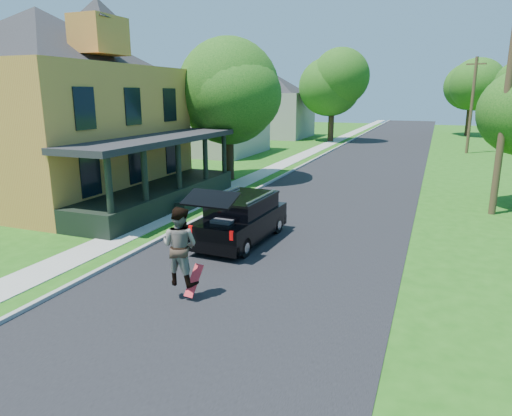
% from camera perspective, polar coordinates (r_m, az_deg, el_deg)
% --- Properties ---
extents(ground, '(140.00, 140.00, 0.00)m').
position_cam_1_polar(ground, '(12.94, -0.84, -8.38)').
color(ground, '#1D5711').
rests_on(ground, ground).
extents(street, '(8.00, 120.00, 0.02)m').
position_cam_1_polar(street, '(31.77, 13.08, 4.79)').
color(street, black).
rests_on(street, ground).
extents(curb, '(0.15, 120.00, 0.12)m').
position_cam_1_polar(curb, '(32.60, 6.01, 5.31)').
color(curb, gray).
rests_on(curb, ground).
extents(sidewalk, '(1.30, 120.00, 0.03)m').
position_cam_1_polar(sidewalk, '(33.04, 3.42, 5.48)').
color(sidewalk, gray).
rests_on(sidewalk, ground).
extents(front_walk, '(6.50, 1.20, 0.03)m').
position_cam_1_polar(front_walk, '(22.65, -17.51, 0.83)').
color(front_walk, gray).
rests_on(front_walk, ground).
extents(main_house, '(15.56, 15.56, 10.10)m').
position_cam_1_polar(main_house, '(24.34, -24.63, 12.81)').
color(main_house, gold).
rests_on(main_house, ground).
extents(neighbor_house_mid, '(12.78, 12.78, 8.30)m').
position_cam_1_polar(neighbor_house_mid, '(39.44, -5.85, 12.94)').
color(neighbor_house_mid, gray).
rests_on(neighbor_house_mid, ground).
extents(neighbor_house_far, '(12.78, 12.78, 8.30)m').
position_cam_1_polar(neighbor_house_far, '(54.16, 2.14, 13.30)').
color(neighbor_house_far, gray).
rests_on(neighbor_house_far, ground).
extents(black_suv, '(1.94, 4.63, 2.12)m').
position_cam_1_polar(black_suv, '(15.51, -1.90, -1.37)').
color(black_suv, black).
rests_on(black_suv, ground).
extents(skateboarder, '(0.97, 0.77, 1.95)m').
position_cam_1_polar(skateboarder, '(11.23, -9.50, -4.68)').
color(skateboarder, black).
rests_on(skateboarder, ground).
extents(skateboard, '(0.28, 0.59, 0.71)m').
position_cam_1_polar(skateboard, '(11.56, -7.76, -9.09)').
color(skateboard, red).
rests_on(skateboard, ground).
extents(tree_left_mid, '(6.33, 6.34, 8.48)m').
position_cam_1_polar(tree_left_mid, '(26.97, -3.51, 14.92)').
color(tree_left_mid, black).
rests_on(tree_left_mid, ground).
extents(tree_left_far, '(8.88, 8.69, 10.23)m').
position_cam_1_polar(tree_left_far, '(49.46, 9.52, 15.73)').
color(tree_left_far, black).
rests_on(tree_left_far, ground).
extents(tree_right_far, '(6.64, 6.66, 9.22)m').
position_cam_1_polar(tree_right_far, '(61.25, 25.40, 13.75)').
color(tree_right_far, black).
rests_on(tree_right_far, ground).
extents(utility_pole_near, '(1.73, 0.62, 10.12)m').
position_cam_1_polar(utility_pole_near, '(21.18, 28.99, 13.14)').
color(utility_pole_near, '#4D3624').
rests_on(utility_pole_near, ground).
extents(utility_pole_far, '(1.51, 0.64, 7.88)m').
position_cam_1_polar(utility_pole_far, '(42.89, 25.38, 11.63)').
color(utility_pole_far, '#4D3624').
rests_on(utility_pole_far, ground).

